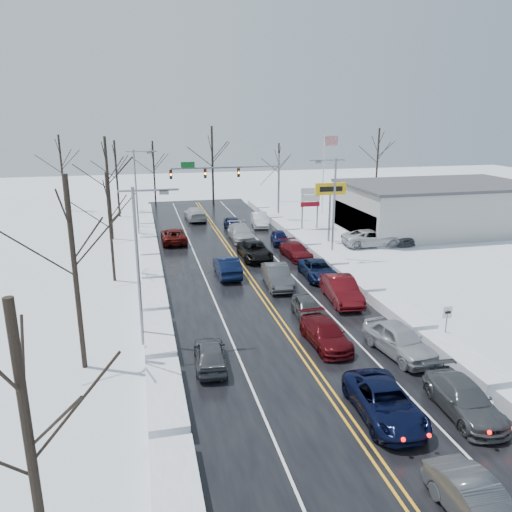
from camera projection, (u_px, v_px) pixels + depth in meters
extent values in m
plane|color=white|center=(269.00, 306.00, 34.10)|extent=(160.00, 160.00, 0.00)
cube|color=black|center=(262.00, 296.00, 35.97)|extent=(14.00, 84.00, 0.01)
cube|color=white|center=(155.00, 305.00, 34.30)|extent=(1.65, 72.00, 0.79)
cube|color=white|center=(360.00, 288.00, 37.64)|extent=(1.65, 72.00, 0.79)
cylinder|color=slate|center=(279.00, 187.00, 61.05)|extent=(0.24, 0.24, 8.00)
cylinder|color=slate|center=(226.00, 167.00, 58.93)|extent=(13.00, 0.18, 0.18)
cylinder|color=slate|center=(269.00, 176.00, 60.40)|extent=(2.33, 0.10, 2.33)
cube|color=#0C591E|center=(188.00, 165.00, 57.83)|extent=(1.60, 0.08, 0.70)
cube|color=black|center=(239.00, 173.00, 59.44)|extent=(0.32, 0.25, 1.05)
sphere|color=#3F0705|center=(239.00, 170.00, 59.21)|extent=(0.20, 0.20, 0.20)
sphere|color=orange|center=(239.00, 173.00, 59.29)|extent=(0.22, 0.22, 0.22)
sphere|color=black|center=(239.00, 175.00, 59.37)|extent=(0.20, 0.20, 0.20)
cube|color=black|center=(205.00, 174.00, 58.56)|extent=(0.32, 0.25, 1.05)
sphere|color=#3F0705|center=(205.00, 171.00, 58.33)|extent=(0.20, 0.20, 0.20)
sphere|color=orange|center=(205.00, 174.00, 58.41)|extent=(0.22, 0.22, 0.22)
sphere|color=black|center=(205.00, 176.00, 58.49)|extent=(0.20, 0.20, 0.20)
cube|color=black|center=(171.00, 174.00, 57.68)|extent=(0.32, 0.25, 1.05)
sphere|color=#3F0705|center=(171.00, 172.00, 57.45)|extent=(0.20, 0.20, 0.20)
sphere|color=orange|center=(171.00, 175.00, 57.53)|extent=(0.22, 0.22, 0.22)
sphere|color=black|center=(171.00, 177.00, 57.62)|extent=(0.20, 0.20, 0.20)
cylinder|color=slate|center=(330.00, 214.00, 50.60)|extent=(0.20, 0.20, 5.60)
cube|color=yellow|center=(331.00, 189.00, 49.88)|extent=(3.20, 0.30, 1.20)
cube|color=black|center=(331.00, 189.00, 49.72)|extent=(2.40, 0.04, 0.50)
cylinder|color=slate|center=(302.00, 212.00, 56.23)|extent=(0.16, 0.16, 4.00)
cylinder|color=slate|center=(317.00, 211.00, 56.63)|extent=(0.16, 0.16, 4.00)
cube|color=white|center=(310.00, 191.00, 55.79)|extent=(2.20, 0.22, 0.70)
cube|color=white|center=(310.00, 198.00, 56.01)|extent=(2.20, 0.22, 0.70)
cube|color=maroon|center=(310.00, 204.00, 56.21)|extent=(2.20, 0.22, 0.50)
cylinder|color=slate|center=(446.00, 327.00, 28.11)|extent=(0.08, 0.08, 2.20)
cube|color=white|center=(448.00, 312.00, 27.86)|extent=(0.55, 0.05, 0.70)
cube|color=black|center=(448.00, 312.00, 27.82)|extent=(0.35, 0.02, 0.15)
cylinder|color=silver|center=(323.00, 175.00, 64.07)|extent=(0.14, 0.14, 10.00)
cube|color=#A2A29D|center=(437.00, 208.00, 55.51)|extent=(20.00, 12.00, 5.00)
cube|color=#262628|center=(353.00, 220.00, 53.58)|extent=(0.10, 11.00, 2.80)
cube|color=#3F3F42|center=(439.00, 184.00, 54.78)|extent=(20.40, 12.40, 0.30)
cylinder|color=slate|center=(334.00, 209.00, 44.07)|extent=(0.18, 0.18, 9.00)
cylinder|color=slate|center=(327.00, 160.00, 42.71)|extent=(3.20, 0.12, 0.12)
cube|color=slate|center=(318.00, 162.00, 42.57)|extent=(0.50, 0.25, 0.18)
cylinder|color=slate|center=(138.00, 269.00, 27.24)|extent=(0.18, 0.18, 9.00)
cylinder|color=slate|center=(148.00, 190.00, 26.23)|extent=(3.20, 0.12, 0.12)
cube|color=slate|center=(164.00, 193.00, 26.44)|extent=(0.50, 0.25, 0.18)
cylinder|color=slate|center=(136.00, 192.00, 53.43)|extent=(0.18, 0.18, 9.00)
cylinder|color=slate|center=(141.00, 152.00, 52.42)|extent=(3.20, 0.12, 0.12)
cube|color=slate|center=(149.00, 153.00, 52.64)|extent=(0.50, 0.25, 0.18)
cylinder|color=#2D231C|center=(34.00, 476.00, 11.72)|extent=(0.24, 0.24, 9.00)
cylinder|color=#2D231C|center=(75.00, 276.00, 24.57)|extent=(0.27, 0.27, 10.00)
cylinder|color=#2D231C|center=(110.00, 228.00, 38.10)|extent=(0.23, 0.23, 8.50)
cylinder|color=#2D231C|center=(109.00, 189.00, 50.76)|extent=(0.28, 0.28, 10.50)
cylinder|color=#2D231C|center=(117.00, 179.00, 62.22)|extent=(0.25, 0.25, 9.50)
cylinder|color=#2D231C|center=(62.00, 173.00, 66.18)|extent=(0.27, 0.27, 10.00)
cylinder|color=#2D231C|center=(154.00, 174.00, 69.89)|extent=(0.24, 0.24, 9.00)
cylinder|color=#2D231C|center=(213.00, 167.00, 69.50)|extent=(0.29, 0.29, 11.00)
cylinder|color=#2D231C|center=(279.00, 172.00, 73.44)|extent=(0.23, 0.23, 8.50)
cylinder|color=#2D231C|center=(377.00, 163.00, 77.15)|extent=(0.28, 0.28, 10.50)
imported|color=black|center=(384.00, 416.00, 21.71)|extent=(2.64, 5.25, 1.43)
imported|color=#4D0A0F|center=(325.00, 345.00, 28.44)|extent=(2.05, 4.75, 1.36)
imported|color=#3F4244|center=(307.00, 318.00, 32.08)|extent=(1.92, 4.04, 1.33)
imported|color=#3E4043|center=(277.00, 286.00, 38.01)|extent=(2.04, 5.04, 1.63)
imported|color=black|center=(255.00, 259.00, 45.18)|extent=(2.52, 5.43, 1.51)
imported|color=#A4A6AC|center=(241.00, 240.00, 51.75)|extent=(2.37, 5.60, 1.61)
imported|color=black|center=(233.00, 230.00, 56.12)|extent=(1.81, 4.30, 1.45)
imported|color=#44474A|center=(462.00, 413.00, 21.98)|extent=(2.27, 4.93, 1.40)
imported|color=#A1A3A8|center=(398.00, 354.00, 27.35)|extent=(2.65, 5.19, 1.69)
imported|color=#510A0F|center=(341.00, 301.00, 34.98)|extent=(2.27, 5.36, 1.72)
imported|color=#0B1532|center=(318.00, 278.00, 39.93)|extent=(2.55, 5.08, 1.38)
imported|color=#540B11|center=(296.00, 258.00, 45.42)|extent=(2.29, 4.87, 1.37)
imported|color=black|center=(279.00, 244.00, 50.29)|extent=(2.09, 4.08, 1.33)
imported|color=silver|center=(260.00, 226.00, 57.97)|extent=(2.19, 4.93, 1.57)
imported|color=black|center=(227.00, 276.00, 40.45)|extent=(1.73, 4.89, 1.61)
imported|color=#500D0A|center=(174.00, 242.00, 50.80)|extent=(2.44, 5.29, 1.47)
imported|color=silver|center=(196.00, 220.00, 61.48)|extent=(2.49, 5.72, 1.64)
imported|color=#46484B|center=(211.00, 366.00, 26.06)|extent=(1.92, 4.16, 1.38)
imported|color=silver|center=(371.00, 246.00, 49.53)|extent=(5.97, 2.97, 1.62)
imported|color=#3E4043|center=(392.00, 241.00, 51.41)|extent=(2.55, 5.97, 1.72)
imported|color=black|center=(345.00, 226.00, 58.08)|extent=(1.91, 4.31, 1.44)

